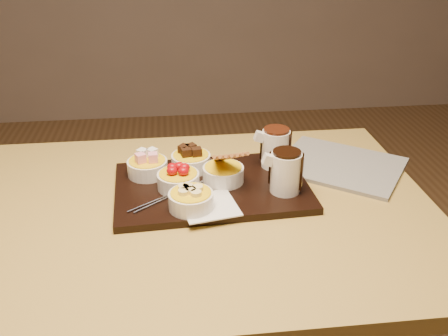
{
  "coord_description": "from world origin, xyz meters",
  "views": [
    {
      "loc": [
        0.0,
        -0.98,
        1.36
      ],
      "look_at": [
        0.12,
        0.07,
        0.81
      ],
      "focal_mm": 40.0,
      "sensor_mm": 36.0,
      "label": 1
    }
  ],
  "objects": [
    {
      "name": "serving_board",
      "position": [
        0.09,
        0.07,
        0.76
      ],
      "size": [
        0.47,
        0.32,
        0.02
      ],
      "primitive_type": "cube",
      "rotation": [
        0.0,
        0.0,
        0.05
      ],
      "color": "black",
      "rests_on": "dining_table"
    },
    {
      "name": "bowl_strawberries",
      "position": [
        0.01,
        0.06,
        0.79
      ],
      "size": [
        0.1,
        0.1,
        0.04
      ],
      "primitive_type": "cylinder",
      "color": "white",
      "rests_on": "serving_board"
    },
    {
      "name": "newspaper",
      "position": [
        0.44,
        0.15,
        0.76
      ],
      "size": [
        0.39,
        0.38,
        0.01
      ],
      "primitive_type": "cube",
      "rotation": [
        0.0,
        0.0,
        -0.62
      ],
      "color": "beige",
      "rests_on": "dining_table"
    },
    {
      "name": "pitcher_milk_chocolate",
      "position": [
        0.26,
        0.15,
        0.82
      ],
      "size": [
        0.07,
        0.07,
        0.1
      ],
      "primitive_type": "cylinder",
      "rotation": [
        0.0,
        0.0,
        0.05
      ],
      "color": "silver",
      "rests_on": "serving_board"
    },
    {
      "name": "bowl_marshmallows",
      "position": [
        -0.06,
        0.13,
        0.79
      ],
      "size": [
        0.1,
        0.1,
        0.04
      ],
      "primitive_type": "cylinder",
      "color": "white",
      "rests_on": "serving_board"
    },
    {
      "name": "bowl_cake",
      "position": [
        0.05,
        0.15,
        0.79
      ],
      "size": [
        0.1,
        0.1,
        0.04
      ],
      "primitive_type": "cylinder",
      "color": "white",
      "rests_on": "serving_board"
    },
    {
      "name": "dining_table",
      "position": [
        0.0,
        0.0,
        0.65
      ],
      "size": [
        1.2,
        0.8,
        0.75
      ],
      "color": "#B09241",
      "rests_on": "ground"
    },
    {
      "name": "bowl_bananas",
      "position": [
        0.04,
        -0.04,
        0.79
      ],
      "size": [
        0.1,
        0.1,
        0.04
      ],
      "primitive_type": "cylinder",
      "color": "white",
      "rests_on": "serving_board"
    },
    {
      "name": "fondue_skewers",
      "position": [
        0.0,
        0.03,
        0.77
      ],
      "size": [
        0.17,
        0.23,
        0.01
      ],
      "primitive_type": null,
      "rotation": [
        0.0,
        0.0,
        -0.96
      ],
      "color": "silver",
      "rests_on": "serving_board"
    },
    {
      "name": "bowl_biscotti",
      "position": [
        0.12,
        0.08,
        0.79
      ],
      "size": [
        0.1,
        0.1,
        0.04
      ],
      "primitive_type": "cylinder",
      "color": "white",
      "rests_on": "serving_board"
    },
    {
      "name": "pitcher_dark_chocolate",
      "position": [
        0.26,
        0.02,
        0.82
      ],
      "size": [
        0.07,
        0.07,
        0.1
      ],
      "primitive_type": "cylinder",
      "rotation": [
        0.0,
        0.0,
        0.05
      ],
      "color": "silver",
      "rests_on": "serving_board"
    },
    {
      "name": "napkin",
      "position": [
        0.08,
        -0.03,
        0.77
      ],
      "size": [
        0.14,
        0.14,
        0.0
      ],
      "primitive_type": "cube",
      "rotation": [
        0.0,
        0.0,
        0.19
      ],
      "color": "white",
      "rests_on": "serving_board"
    }
  ]
}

